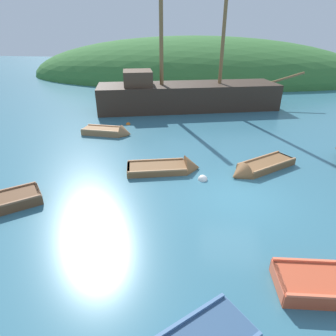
{
  "coord_description": "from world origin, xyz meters",
  "views": [
    {
      "loc": [
        -1.35,
        -9.59,
        5.93
      ],
      "look_at": [
        -2.95,
        1.95,
        0.15
      ],
      "focal_mm": 29.81,
      "sensor_mm": 36.0,
      "label": 1
    }
  ],
  "objects_px": {
    "buoy_orange": "(128,124)",
    "rowboat_near_dock": "(171,169)",
    "rowboat_outer_left": "(110,133)",
    "rowboat_far": "(258,169)",
    "sailing_ship": "(186,99)",
    "buoy_white": "(203,180)"
  },
  "relations": [
    {
      "from": "rowboat_outer_left",
      "to": "buoy_orange",
      "type": "relative_size",
      "value": 10.56
    },
    {
      "from": "sailing_ship",
      "to": "rowboat_near_dock",
      "type": "bearing_deg",
      "value": -104.48
    },
    {
      "from": "rowboat_far",
      "to": "buoy_white",
      "type": "distance_m",
      "value": 2.82
    },
    {
      "from": "buoy_white",
      "to": "rowboat_near_dock",
      "type": "bearing_deg",
      "value": 154.43
    },
    {
      "from": "rowboat_near_dock",
      "to": "buoy_white",
      "type": "relative_size",
      "value": 8.38
    },
    {
      "from": "sailing_ship",
      "to": "buoy_orange",
      "type": "distance_m",
      "value": 6.2
    },
    {
      "from": "rowboat_outer_left",
      "to": "rowboat_near_dock",
      "type": "bearing_deg",
      "value": -41.8
    },
    {
      "from": "buoy_orange",
      "to": "rowboat_near_dock",
      "type": "bearing_deg",
      "value": -59.72
    },
    {
      "from": "buoy_orange",
      "to": "buoy_white",
      "type": "distance_m",
      "value": 9.11
    },
    {
      "from": "rowboat_far",
      "to": "rowboat_near_dock",
      "type": "distance_m",
      "value": 4.07
    },
    {
      "from": "sailing_ship",
      "to": "buoy_orange",
      "type": "xyz_separation_m",
      "value": [
        -3.64,
        -4.96,
        -0.77
      ]
    },
    {
      "from": "rowboat_near_dock",
      "to": "rowboat_outer_left",
      "type": "bearing_deg",
      "value": 120.64
    },
    {
      "from": "rowboat_near_dock",
      "to": "rowboat_far",
      "type": "bearing_deg",
      "value": -6.79
    },
    {
      "from": "rowboat_far",
      "to": "rowboat_outer_left",
      "type": "bearing_deg",
      "value": -64.67
    },
    {
      "from": "rowboat_far",
      "to": "buoy_orange",
      "type": "relative_size",
      "value": 11.68
    },
    {
      "from": "rowboat_near_dock",
      "to": "buoy_orange",
      "type": "distance_m",
      "value": 7.68
    },
    {
      "from": "rowboat_far",
      "to": "buoy_orange",
      "type": "height_order",
      "value": "rowboat_far"
    },
    {
      "from": "buoy_white",
      "to": "buoy_orange",
      "type": "bearing_deg",
      "value": 126.18
    },
    {
      "from": "buoy_orange",
      "to": "sailing_ship",
      "type": "bearing_deg",
      "value": 53.68
    },
    {
      "from": "buoy_orange",
      "to": "buoy_white",
      "type": "height_order",
      "value": "buoy_white"
    },
    {
      "from": "rowboat_far",
      "to": "sailing_ship",
      "type": "bearing_deg",
      "value": -108.71
    },
    {
      "from": "rowboat_outer_left",
      "to": "sailing_ship",
      "type": "bearing_deg",
      "value": 62.7
    }
  ]
}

